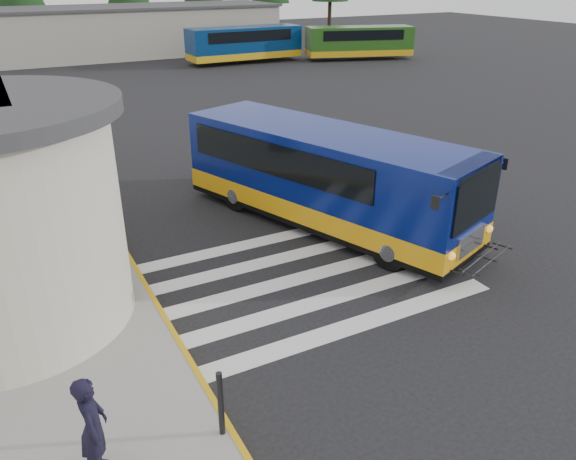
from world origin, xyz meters
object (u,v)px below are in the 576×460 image
bollard (221,404)px  far_bus_a (244,43)px  pedestrian_b (59,292)px  far_bus_b (359,41)px  pedestrian_a (93,427)px  transit_bus (326,180)px

bollard → far_bus_a: 41.70m
pedestrian_b → far_bus_a: far_bus_a is taller
bollard → far_bus_b: size_ratio=0.13×
pedestrian_a → far_bus_a: size_ratio=0.19×
far_bus_a → far_bus_b: (9.49, -2.95, -0.08)m
transit_bus → pedestrian_a: bearing=-160.4°
pedestrian_a → far_bus_a: (19.29, 37.77, 0.55)m
pedestrian_a → pedestrian_b: size_ratio=1.09×
transit_bus → far_bus_b: (20.62, 28.14, 0.12)m
pedestrian_b → far_bus_a: size_ratio=0.17×
pedestrian_a → far_bus_b: 45.17m
pedestrian_b → far_bus_b: (28.67, 30.40, 0.54)m
pedestrian_a → pedestrian_b: 4.42m
bollard → far_bus_a: size_ratio=0.13×
bollard → pedestrian_b: bearing=112.1°
pedestrian_a → far_bus_a: bearing=-15.7°
far_bus_b → bollard: bearing=159.9°
transit_bus → pedestrian_b: (-8.06, -2.26, -0.42)m
bollard → far_bus_a: bearing=65.4°
pedestrian_a → far_bus_b: bearing=-28.2°
far_bus_a → transit_bus: bearing=159.3°
bollard → far_bus_b: (26.81, 34.97, 0.74)m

